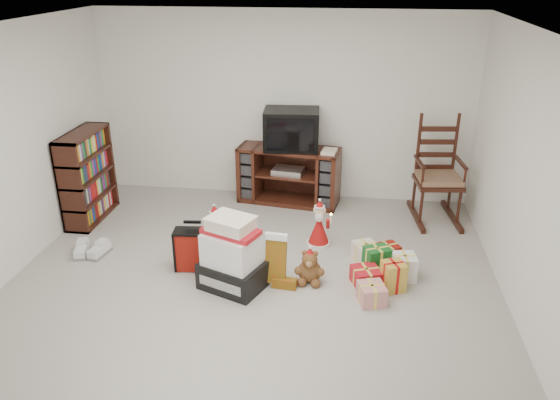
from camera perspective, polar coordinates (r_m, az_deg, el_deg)
The scene contains 13 objects.
room at distance 5.00m, azimuth -3.41°, elevation 2.82°, with size 5.01×5.01×2.51m.
tv_stand at distance 7.35m, azimuth 0.92°, elevation 2.62°, with size 1.40×0.66×0.77m.
bookshelf at distance 7.22m, azimuth -19.46°, elevation 2.20°, with size 0.31×0.93×1.14m.
rocking_chair at distance 7.16m, azimuth 16.09°, elevation 1.77°, with size 0.65×0.97×1.37m.
gift_pile at distance 5.45m, azimuth -5.04°, elevation -6.05°, with size 0.73×0.63×0.76m.
red_suitcase at distance 5.86m, azimuth -9.13°, elevation -5.14°, with size 0.37×0.22×0.53m.
stocking at distance 5.49m, azimuth -0.44°, elevation -6.26°, with size 0.27×0.12×0.58m, color #0D7813, non-canonical shape.
teddy_bear at distance 5.61m, azimuth 3.12°, elevation -7.14°, with size 0.24×0.21×0.36m.
santa_figurine at distance 6.29m, azimuth 4.09°, elevation -2.91°, with size 0.28×0.26×0.57m.
mrs_claus_figurine at distance 6.23m, azimuth -6.75°, elevation -3.39°, with size 0.27×0.25×0.55m.
sneaker_pair at distance 6.49m, azimuth -19.17°, elevation -5.02°, with size 0.39×0.33×0.11m.
gift_cluster at distance 5.79m, azimuth 10.63°, elevation -6.90°, with size 0.71×1.03×0.24m.
crt_television at distance 7.14m, azimuth 1.20°, elevation 7.39°, with size 0.74×0.56×0.52m.
Camera 1 is at (0.93, -4.59, 3.03)m, focal length 35.00 mm.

